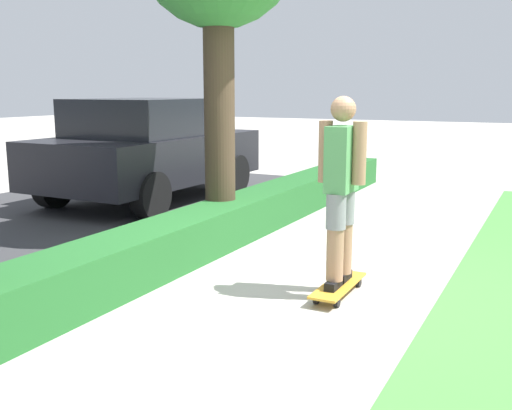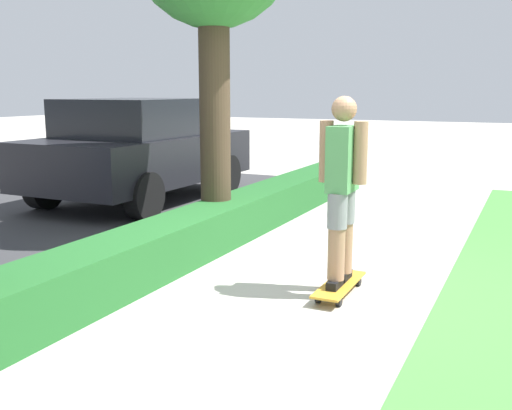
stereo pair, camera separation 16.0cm
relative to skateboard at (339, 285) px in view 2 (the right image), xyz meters
The scene contains 5 objects.
ground_plane 0.22m from the skateboard, 91.66° to the left, with size 60.00×60.00×0.00m, color #ADA89E.
hedge_row 1.81m from the skateboard, 90.19° to the left, with size 12.95×0.60×0.46m.
skateboard is the anchor object (origin of this frame).
skater_person 0.87m from the skateboard, 98.00° to the left, with size 0.49×0.41×1.61m.
parked_car_middle 5.22m from the skateboard, 55.26° to the left, with size 3.84×2.06×1.62m.
Camera 2 is at (-4.81, -1.67, 1.76)m, focal length 42.00 mm.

